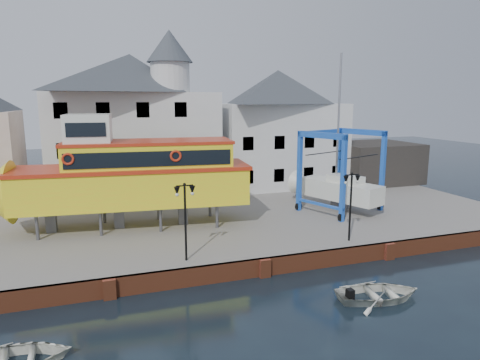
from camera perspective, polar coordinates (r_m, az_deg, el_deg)
name	(u,v)px	position (r m, az deg, el deg)	size (l,w,h in m)	color
ground	(264,277)	(23.70, 3.26, -12.73)	(140.00, 140.00, 0.00)	#18222C
hardstanding	(211,216)	(33.41, -3.86, -4.80)	(44.00, 22.00, 1.00)	slate
quay_wall	(264,267)	(23.59, 3.18, -11.52)	(44.00, 0.47, 1.00)	brown
building_white_main	(134,123)	(38.71, -13.92, 7.33)	(14.00, 8.30, 14.00)	silver
building_white_right	(277,128)	(42.84, 4.98, 6.90)	(12.00, 8.00, 11.20)	silver
shed_dark	(373,162)	(46.50, 17.28, 2.29)	(8.00, 7.00, 4.00)	#272522
lamp_post_left	(185,202)	(22.36, -7.35, -2.95)	(1.12, 0.32, 4.20)	black
lamp_post_right	(351,189)	(26.18, 14.62, -1.20)	(1.12, 0.32, 4.20)	black
tour_boat	(118,175)	(28.96, -16.00, 0.59)	(17.55, 5.79, 7.50)	#59595E
travel_lift	(333,184)	(33.95, 12.28, -0.48)	(6.66, 7.98, 11.76)	#1646AE
motorboat_b	(378,299)	(22.26, 17.97, -14.89)	(2.91, 4.07, 0.84)	silver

